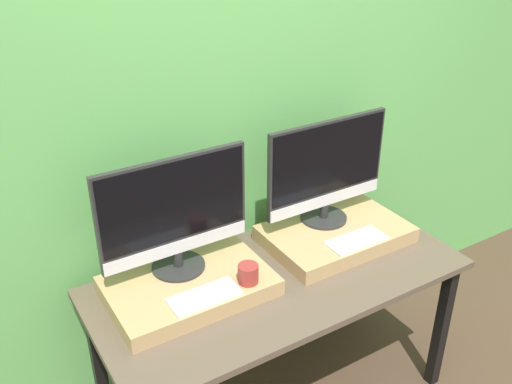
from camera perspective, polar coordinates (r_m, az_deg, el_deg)
The scene contains 9 objects.
wall_back at distance 2.48m, azimuth -3.10°, elevation 7.51°, with size 8.00×0.04×2.60m.
workbench at distance 2.47m, azimuth 2.25°, elevation -9.77°, with size 1.57×0.73×0.73m.
wooden_riser_left at distance 2.32m, azimuth -6.72°, elevation -9.31°, with size 0.64×0.42×0.07m.
monitor_left at distance 2.23m, azimuth -8.15°, elevation -2.05°, with size 0.62×0.22×0.49m.
keyboard_left at distance 2.19m, azimuth -5.16°, elevation -10.36°, with size 0.27×0.12×0.01m.
mug at distance 2.24m, azimuth -0.79°, elevation -8.17°, with size 0.08×0.08×0.08m.
wooden_riser_right at distance 2.65m, azimuth 7.93°, elevation -4.16°, with size 0.64×0.42×0.07m.
monitor_right at distance 2.57m, azimuth 7.10°, elevation 2.31°, with size 0.62×0.22×0.49m.
keyboard_right at distance 2.54m, azimuth 9.98°, elevation -4.77°, with size 0.27×0.12×0.01m.
Camera 1 is at (-1.10, -1.24, 2.17)m, focal length 40.00 mm.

